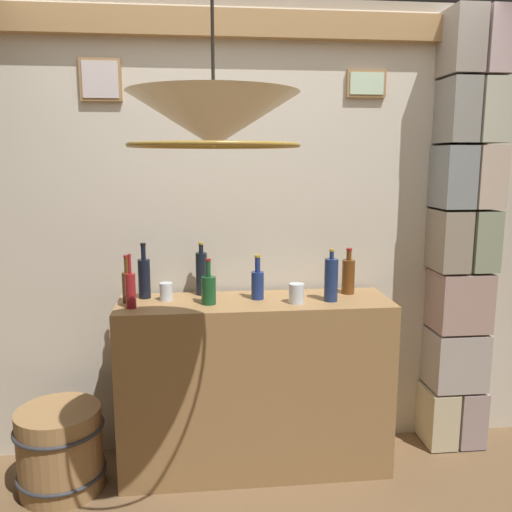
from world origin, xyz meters
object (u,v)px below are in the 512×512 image
object	(u,v)px
liquor_bottle_whiskey	(209,289)
glass_tumbler_highball	(296,293)
liquor_bottle_gin	(127,285)
liquor_bottle_amaro	(348,276)
liquor_bottle_bourbon	(258,283)
liquor_bottle_port	(331,279)
liquor_bottle_vermouth	(201,273)
liquor_bottle_rum	(131,290)
wooden_barrel	(60,449)
liquor_bottle_vodka	(144,277)
glass_tumbler_rocks	(166,292)
pendant_lamp	(214,122)

from	to	relation	value
liquor_bottle_whiskey	glass_tumbler_highball	size ratio (longest dim) A/B	2.30
liquor_bottle_gin	liquor_bottle_amaro	distance (m)	1.21
liquor_bottle_bourbon	liquor_bottle_port	bearing A→B (deg)	-11.92
liquor_bottle_vermouth	liquor_bottle_rum	world-z (taller)	liquor_bottle_vermouth
liquor_bottle_amaro	wooden_barrel	bearing A→B (deg)	-172.77
liquor_bottle_vodka	liquor_bottle_bourbon	bearing A→B (deg)	-8.27
glass_tumbler_highball	wooden_barrel	xyz separation A→B (m)	(-1.24, -0.03, -0.79)
liquor_bottle_vermouth	glass_tumbler_rocks	xyz separation A→B (m)	(-0.19, -0.10, -0.08)
liquor_bottle_amaro	pendant_lamp	bearing A→B (deg)	-130.53
liquor_bottle_vodka	liquor_bottle_vermouth	bearing A→B (deg)	7.41
glass_tumbler_highball	liquor_bottle_whiskey	bearing A→B (deg)	175.94
liquor_bottle_whiskey	liquor_bottle_vermouth	xyz separation A→B (m)	(-0.03, 0.20, 0.04)
liquor_bottle_rum	wooden_barrel	bearing A→B (deg)	-176.44
glass_tumbler_rocks	wooden_barrel	xyz separation A→B (m)	(-0.56, -0.16, -0.79)
glass_tumbler_rocks	glass_tumbler_highball	xyz separation A→B (m)	(0.68, -0.13, 0.00)
liquor_bottle_vermouth	liquor_bottle_gin	xyz separation A→B (m)	(-0.39, -0.13, -0.03)
liquor_bottle_whiskey	wooden_barrel	distance (m)	1.14
liquor_bottle_vodka	liquor_bottle_rum	world-z (taller)	liquor_bottle_vodka
liquor_bottle_gin	wooden_barrel	size ratio (longest dim) A/B	0.55
liquor_bottle_port	wooden_barrel	bearing A→B (deg)	-177.91
liquor_bottle_bourbon	liquor_bottle_vodka	size ratio (longest dim) A/B	0.80
liquor_bottle_rum	pendant_lamp	world-z (taller)	pendant_lamp
liquor_bottle_vodka	glass_tumbler_highball	distance (m)	0.82
liquor_bottle_whiskey	liquor_bottle_gin	size ratio (longest dim) A/B	0.95
liquor_bottle_gin	liquor_bottle_vermouth	bearing A→B (deg)	17.91
liquor_bottle_rum	glass_tumbler_highball	bearing A→B (deg)	0.19
liquor_bottle_port	glass_tumbler_rocks	bearing A→B (deg)	173.13
liquor_bottle_vermouth	wooden_barrel	bearing A→B (deg)	-160.75
glass_tumbler_highball	liquor_bottle_port	bearing A→B (deg)	7.54
liquor_bottle_amaro	wooden_barrel	distance (m)	1.79
liquor_bottle_bourbon	liquor_bottle_vodka	distance (m)	0.61
liquor_bottle_vodka	liquor_bottle_amaro	xyz separation A→B (m)	(1.12, -0.02, -0.01)
liquor_bottle_vermouth	liquor_bottle_vodka	world-z (taller)	liquor_bottle_vodka
liquor_bottle_bourbon	wooden_barrel	bearing A→B (deg)	-172.75
liquor_bottle_vodka	liquor_bottle_port	xyz separation A→B (m)	(0.99, -0.17, 0.00)
liquor_bottle_port	pendant_lamp	distance (m)	1.24
liquor_bottle_bourbon	liquor_bottle_gin	xyz separation A→B (m)	(-0.69, 0.00, 0.01)
liquor_bottle_amaro	pendant_lamp	distance (m)	1.41
liquor_bottle_vodka	wooden_barrel	xyz separation A→B (m)	(-0.44, -0.22, -0.86)
liquor_bottle_whiskey	glass_tumbler_highball	xyz separation A→B (m)	(0.46, -0.03, -0.03)
liquor_bottle_vodka	wooden_barrel	bearing A→B (deg)	-153.29
liquor_bottle_whiskey	liquor_bottle_vodka	world-z (taller)	liquor_bottle_vodka
liquor_bottle_vodka	liquor_bottle_gin	world-z (taller)	liquor_bottle_vodka
liquor_bottle_whiskey	liquor_bottle_vodka	xyz separation A→B (m)	(-0.34, 0.16, 0.04)
liquor_bottle_rum	liquor_bottle_port	distance (m)	1.04
liquor_bottle_port	liquor_bottle_vodka	bearing A→B (deg)	170.31
wooden_barrel	liquor_bottle_amaro	bearing A→B (deg)	7.23
pendant_lamp	liquor_bottle_amaro	bearing A→B (deg)	49.47
glass_tumbler_rocks	wooden_barrel	bearing A→B (deg)	-164.29
liquor_bottle_bourbon	liquor_bottle_port	distance (m)	0.39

